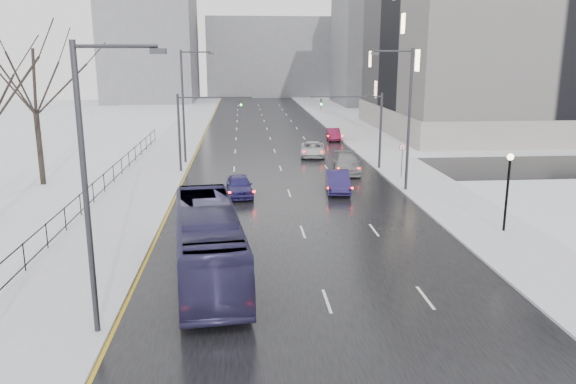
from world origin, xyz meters
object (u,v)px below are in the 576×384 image
object	(u,v)px
streetlight_r_mid	(406,113)
sedan_right_cross	(313,149)
mast_signal_left	(192,123)
no_uturn_sign	(402,150)
mast_signal_right	(368,122)
streetlight_l_near	(92,178)
sedan_right_distant	(334,134)
streetlight_l_far	(186,101)
bus	(208,242)
sedan_right_far	(347,163)
sedan_center_near	(239,186)
lamppost_r_mid	(508,181)
tree_park_e	(44,186)
sedan_right_near	(338,181)

from	to	relation	value
streetlight_r_mid	sedan_right_cross	world-z (taller)	streetlight_r_mid
mast_signal_left	no_uturn_sign	distance (m)	17.10
mast_signal_right	sedan_right_cross	size ratio (longest dim) A/B	1.31
streetlight_l_near	sedan_right_distant	bearing A→B (deg)	71.18
streetlight_l_far	bus	xyz separation A→B (m)	(3.37, -26.90, -4.01)
streetlight_l_far	mast_signal_right	distance (m)	16.07
sedan_right_distant	sedan_right_far	bearing A→B (deg)	-92.06
bus	mast_signal_left	bearing A→B (deg)	89.83
streetlight_l_near	mast_signal_left	bearing A→B (deg)	88.28
sedan_center_near	sedan_right_distant	bearing A→B (deg)	62.53
streetlight_r_mid	mast_signal_left	distance (m)	17.50
mast_signal_left	streetlight_r_mid	bearing A→B (deg)	-27.31
sedan_center_near	lamppost_r_mid	bearing A→B (deg)	-38.10
mast_signal_left	sedan_center_near	xyz separation A→B (m)	(3.83, -8.45, -3.35)
mast_signal_left	sedan_right_distant	size ratio (longest dim) A/B	1.62
bus	sedan_right_distant	bearing A→B (deg)	66.83
streetlight_r_mid	sedan_right_far	xyz separation A→B (m)	(-2.82, 6.80, -4.82)
mast_signal_left	streetlight_l_near	bearing A→B (deg)	-91.72
no_uturn_sign	sedan_right_far	world-z (taller)	no_uturn_sign
tree_park_e	sedan_right_near	bearing A→B (deg)	-9.94
bus	streetlight_r_mid	bearing A→B (deg)	42.50
streetlight_l_far	sedan_right_far	bearing A→B (deg)	-21.04
sedan_right_cross	sedan_right_far	bearing A→B (deg)	-70.55
streetlight_l_near	lamppost_r_mid	distance (m)	21.78
streetlight_r_mid	mast_signal_right	size ratio (longest dim) A/B	1.54
no_uturn_sign	streetlight_l_near	bearing A→B (deg)	-125.89
no_uturn_sign	sedan_center_near	distance (m)	13.55
streetlight_l_far	mast_signal_left	size ratio (longest dim) A/B	1.54
streetlight_r_mid	sedan_center_near	world-z (taller)	streetlight_r_mid
sedan_right_cross	no_uturn_sign	bearing A→B (deg)	-55.67
sedan_right_near	streetlight_l_far	bearing A→B (deg)	140.04
tree_park_e	sedan_right_near	distance (m)	22.04
tree_park_e	lamppost_r_mid	size ratio (longest dim) A/B	3.15
tree_park_e	streetlight_l_far	xyz separation A→B (m)	(10.03, 8.00, 5.62)
streetlight_l_near	streetlight_l_far	distance (m)	32.00
mast_signal_right	sedan_right_far	world-z (taller)	mast_signal_right
streetlight_l_far	streetlight_l_near	bearing A→B (deg)	-90.00
mast_signal_left	bus	world-z (taller)	mast_signal_left
streetlight_l_near	mast_signal_left	xyz separation A→B (m)	(0.84, 28.00, -1.51)
mast_signal_right	sedan_right_distant	size ratio (longest dim) A/B	1.62
tree_park_e	mast_signal_right	xyz separation A→B (m)	(25.53, 4.00, 4.11)
bus	sedan_right_near	size ratio (longest dim) A/B	2.49
streetlight_l_far	lamppost_r_mid	distance (m)	29.30
streetlight_r_mid	sedan_center_near	distance (m)	12.65
no_uturn_sign	bus	world-z (taller)	bus
sedan_right_near	streetlight_r_mid	bearing A→B (deg)	2.98
streetlight_l_near	streetlight_l_far	world-z (taller)	same
streetlight_r_mid	sedan_right_far	distance (m)	8.80
sedan_right_near	mast_signal_left	bearing A→B (deg)	149.60
streetlight_l_near	sedan_right_far	distance (m)	30.40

